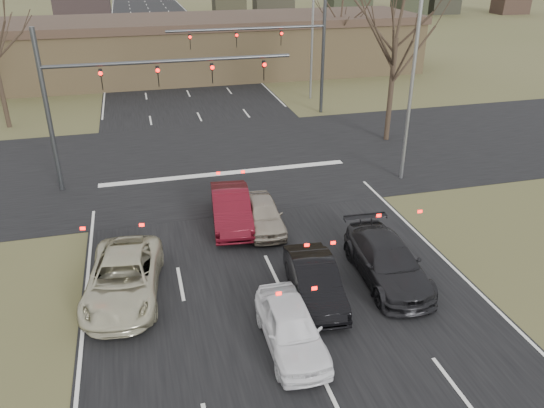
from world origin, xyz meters
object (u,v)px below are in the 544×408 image
at_px(streetlight_right_near, 410,74).
at_px(car_white_sedan, 291,327).
at_px(building, 199,46).
at_px(car_silver_suv, 123,279).
at_px(car_red_ahead, 231,208).
at_px(mast_arm_near, 116,87).
at_px(streetlight_right_far, 310,27).
at_px(car_charcoal_sedan, 387,261).
at_px(car_silver_ahead, 263,214).
at_px(car_black_hatch, 315,281).
at_px(mast_arm_far, 285,45).

distance_m(streetlight_right_near, car_white_sedan, 15.39).
relative_size(building, car_silver_suv, 7.95).
relative_size(building, car_red_ahead, 9.04).
height_order(mast_arm_near, streetlight_right_near, streetlight_right_near).
xyz_separation_m(streetlight_right_far, car_red_ahead, (-10.11, -19.81, -4.81)).
height_order(mast_arm_near, car_charcoal_sedan, mast_arm_near).
relative_size(streetlight_right_far, car_silver_ahead, 2.57).
relative_size(car_silver_suv, car_charcoal_sedan, 1.03).
distance_m(building, streetlight_right_far, 13.53).
height_order(streetlight_right_far, car_silver_ahead, streetlight_right_far).
bearing_deg(car_silver_suv, mast_arm_near, 96.01).
xyz_separation_m(building, car_white_sedan, (-2.50, -39.23, -1.96)).
distance_m(mast_arm_near, streetlight_right_near, 14.38).
height_order(mast_arm_near, car_silver_ahead, mast_arm_near).
height_order(streetlight_right_near, car_black_hatch, streetlight_right_near).
xyz_separation_m(mast_arm_near, car_silver_suv, (-0.24, -10.24, -4.33)).
distance_m(mast_arm_near, mast_arm_far, 15.17).
bearing_deg(car_black_hatch, car_charcoal_sedan, 13.96).
bearing_deg(streetlight_right_far, car_white_sedan, -109.18).
bearing_deg(streetlight_right_near, car_black_hatch, -130.88).
bearing_deg(car_white_sedan, building, 87.08).
distance_m(mast_arm_far, streetlight_right_far, 5.12).
distance_m(car_silver_suv, car_white_sedan, 6.37).
height_order(mast_arm_near, car_white_sedan, mast_arm_near).
bearing_deg(car_white_sedan, car_red_ahead, 92.68).
bearing_deg(streetlight_right_near, car_silver_ahead, -157.07).
distance_m(car_silver_suv, car_black_hatch, 6.72).
relative_size(car_charcoal_sedan, car_red_ahead, 1.10).
distance_m(car_red_ahead, car_silver_ahead, 1.48).
relative_size(mast_arm_far, streetlight_right_far, 1.11).
bearing_deg(car_red_ahead, car_white_sedan, -81.92).
xyz_separation_m(streetlight_right_near, car_red_ahead, (-9.61, -2.81, -4.81)).
xyz_separation_m(mast_arm_near, streetlight_right_far, (14.55, 14.00, 0.51)).
bearing_deg(car_silver_ahead, building, 90.45).
xyz_separation_m(building, mast_arm_near, (-7.23, -25.00, 2.41)).
distance_m(car_black_hatch, car_silver_ahead, 5.52).
relative_size(mast_arm_near, car_silver_ahead, 3.11).
bearing_deg(building, streetlight_right_far, -56.35).
xyz_separation_m(mast_arm_near, car_white_sedan, (4.73, -14.23, -4.37)).
distance_m(mast_arm_near, car_white_sedan, 15.62).
height_order(streetlight_right_far, car_red_ahead, streetlight_right_far).
distance_m(streetlight_right_far, car_charcoal_sedan, 26.55).
relative_size(building, streetlight_right_near, 4.24).
height_order(car_white_sedan, car_red_ahead, car_red_ahead).
relative_size(mast_arm_far, car_charcoal_sedan, 2.15).
bearing_deg(car_silver_suv, streetlight_right_far, 65.96).
relative_size(streetlight_right_far, car_red_ahead, 2.13).
distance_m(building, car_black_hatch, 37.09).
bearing_deg(car_charcoal_sedan, streetlight_right_far, 81.35).
bearing_deg(building, car_charcoal_sedan, -86.87).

